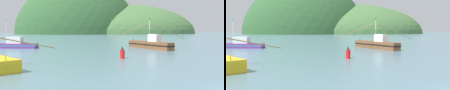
# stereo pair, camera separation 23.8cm
# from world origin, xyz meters

# --- Properties ---
(hill_far_right) EXTENTS (108.28, 86.62, 92.26)m
(hill_far_right) POSITION_xyz_m (8.13, 201.74, 0.00)
(hill_far_right) COLOR #2D562D
(hill_far_right) RESTS_ON ground
(hill_mid_right) EXTENTS (137.74, 110.19, 55.32)m
(hill_mid_right) POSITION_xyz_m (53.10, 210.64, 0.00)
(hill_mid_right) COLOR #47703D
(hill_mid_right) RESTS_ON ground
(hill_far_center) EXTENTS (105.44, 84.35, 58.24)m
(hill_far_center) POSITION_xyz_m (9.67, 233.39, 0.00)
(hill_far_center) COLOR #2D562D
(hill_far_center) RESTS_ON ground
(fishing_boat_brown) EXTENTS (19.02, 12.04, 5.90)m
(fishing_boat_brown) POSITION_xyz_m (6.67, 32.30, 0.92)
(fishing_boat_brown) COLOR brown
(fishing_boat_brown) RESTS_ON ground
(fishing_boat_purple) EXTENTS (11.95, 5.36, 5.66)m
(fishing_boat_purple) POSITION_xyz_m (-20.57, 39.96, 0.71)
(fishing_boat_purple) COLOR #6B2D84
(fishing_boat_purple) RESTS_ON ground
(channel_buoy) EXTENTS (0.61, 0.61, 1.63)m
(channel_buoy) POSITION_xyz_m (-2.92, 18.24, 0.68)
(channel_buoy) COLOR red
(channel_buoy) RESTS_ON ground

